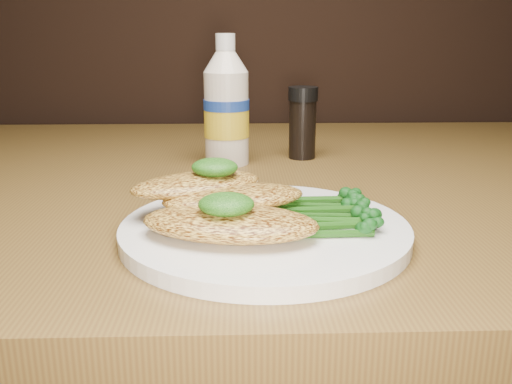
{
  "coord_description": "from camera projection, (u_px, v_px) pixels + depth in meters",
  "views": [
    {
      "loc": [
        0.02,
        0.35,
        0.93
      ],
      "look_at": [
        0.04,
        0.83,
        0.79
      ],
      "focal_mm": 39.14,
      "sensor_mm": 36.0,
      "label": 1
    }
  ],
  "objects": [
    {
      "name": "chicken_mid",
      "position": [
        234.0,
        197.0,
        0.51
      ],
      "size": [
        0.14,
        0.1,
        0.02
      ],
      "primitive_type": "ellipsoid",
      "rotation": [
        0.0,
        0.0,
        0.25
      ],
      "color": "gold",
      "rests_on": "plate"
    },
    {
      "name": "chicken_back",
      "position": [
        197.0,
        184.0,
        0.52
      ],
      "size": [
        0.14,
        0.11,
        0.02
      ],
      "primitive_type": "ellipsoid",
      "rotation": [
        0.0,
        0.0,
        0.43
      ],
      "color": "gold",
      "rests_on": "plate"
    },
    {
      "name": "chicken_front",
      "position": [
        230.0,
        223.0,
        0.46
      ],
      "size": [
        0.16,
        0.11,
        0.02
      ],
      "primitive_type": "ellipsoid",
      "rotation": [
        0.0,
        0.0,
        -0.19
      ],
      "color": "gold",
      "rests_on": "plate"
    },
    {
      "name": "pesto_back",
      "position": [
        215.0,
        167.0,
        0.52
      ],
      "size": [
        0.05,
        0.05,
        0.02
      ],
      "primitive_type": "ellipsoid",
      "rotation": [
        0.0,
        0.0,
        -0.28
      ],
      "color": "#073207",
      "rests_on": "chicken_back"
    },
    {
      "name": "pepper_grinder",
      "position": [
        303.0,
        123.0,
        0.8
      ],
      "size": [
        0.05,
        0.05,
        0.1
      ],
      "primitive_type": null,
      "rotation": [
        0.0,
        0.0,
        0.3
      ],
      "color": "black",
      "rests_on": "dining_table"
    },
    {
      "name": "plate",
      "position": [
        265.0,
        230.0,
        0.5
      ],
      "size": [
        0.26,
        0.26,
        0.01
      ],
      "primitive_type": "cylinder",
      "color": "white",
      "rests_on": "dining_table"
    },
    {
      "name": "broccolini_bundle",
      "position": [
        316.0,
        210.0,
        0.5
      ],
      "size": [
        0.15,
        0.13,
        0.02
      ],
      "primitive_type": null,
      "rotation": [
        0.0,
        0.0,
        0.32
      ],
      "color": "#1A4A10",
      "rests_on": "plate"
    },
    {
      "name": "mayo_bottle",
      "position": [
        226.0,
        100.0,
        0.75
      ],
      "size": [
        0.08,
        0.08,
        0.17
      ],
      "primitive_type": null,
      "rotation": [
        0.0,
        0.0,
        0.25
      ],
      "color": "beige",
      "rests_on": "dining_table"
    },
    {
      "name": "pesto_front",
      "position": [
        226.0,
        204.0,
        0.45
      ],
      "size": [
        0.05,
        0.05,
        0.02
      ],
      "primitive_type": "ellipsoid",
      "rotation": [
        0.0,
        0.0,
        -0.11
      ],
      "color": "#073207",
      "rests_on": "chicken_front"
    }
  ]
}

